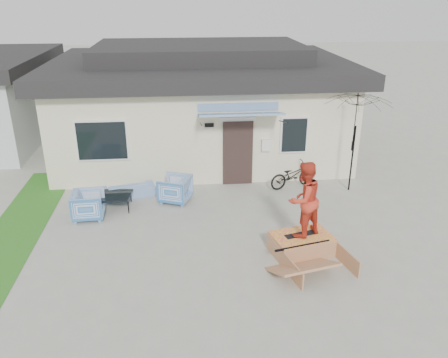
{
  "coord_description": "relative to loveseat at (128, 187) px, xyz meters",
  "views": [
    {
      "loc": [
        -0.76,
        -9.12,
        5.92
      ],
      "look_at": [
        0.3,
        1.8,
        1.3
      ],
      "focal_mm": 36.49,
      "sensor_mm": 36.0,
      "label": 1
    }
  ],
  "objects": [
    {
      "name": "skateboard",
      "position": [
        4.45,
        -3.64,
        0.18
      ],
      "size": [
        0.85,
        0.41,
        0.05
      ],
      "primitive_type": "cube",
      "rotation": [
        0.0,
        0.0,
        0.26
      ],
      "color": "black",
      "rests_on": "skate_ramp"
    },
    {
      "name": "patio_umbrella",
      "position": [
        6.9,
        -0.19,
        1.44
      ],
      "size": [
        2.51,
        2.42,
        2.2
      ],
      "color": "black",
      "rests_on": "ground"
    },
    {
      "name": "armchair_left",
      "position": [
        -0.95,
        -1.34,
        0.12
      ],
      "size": [
        0.82,
        0.87,
        0.86
      ],
      "primitive_type": "imported",
      "rotation": [
        0.0,
        0.0,
        1.62
      ],
      "color": "#2463A5",
      "rests_on": "ground"
    },
    {
      "name": "loveseat",
      "position": [
        0.0,
        0.0,
        0.0
      ],
      "size": [
        1.66,
        0.85,
        0.62
      ],
      "primitive_type": "imported",
      "rotation": [
        0.0,
        0.0,
        3.39
      ],
      "color": "#2463A5",
      "rests_on": "ground"
    },
    {
      "name": "skater",
      "position": [
        4.45,
        -3.64,
        1.12
      ],
      "size": [
        1.13,
        1.05,
        1.84
      ],
      "primitive_type": "imported",
      "rotation": [
        0.0,
        0.0,
        3.67
      ],
      "color": "red",
      "rests_on": "skateboard"
    },
    {
      "name": "grass_strip",
      "position": [
        -2.75,
        -1.81,
        -0.31
      ],
      "size": [
        1.4,
        8.0,
        0.01
      ],
      "primitive_type": "cube",
      "color": "#25631D",
      "rests_on": "ground"
    },
    {
      "name": "house",
      "position": [
        2.45,
        4.18,
        1.63
      ],
      "size": [
        10.8,
        8.49,
        4.1
      ],
      "color": "beige",
      "rests_on": "ground"
    },
    {
      "name": "bicycle",
      "position": [
        5.16,
        0.19,
        0.19
      ],
      "size": [
        1.67,
        1.02,
        1.01
      ],
      "primitive_type": "imported",
      "rotation": [
        0.0,
        0.0,
        1.89
      ],
      "color": "black",
      "rests_on": "ground"
    },
    {
      "name": "armchair_right",
      "position": [
        1.43,
        -0.49,
        0.12
      ],
      "size": [
        1.04,
        1.07,
        0.87
      ],
      "primitive_type": "imported",
      "rotation": [
        0.0,
        0.0,
        -1.94
      ],
      "color": "#2463A5",
      "rests_on": "ground"
    },
    {
      "name": "ground",
      "position": [
        2.45,
        -3.81,
        -0.31
      ],
      "size": [
        90.0,
        90.0,
        0.0
      ],
      "primitive_type": "plane",
      "color": "gray",
      "rests_on": "ground"
    },
    {
      "name": "skate_ramp",
      "position": [
        4.46,
        -3.68,
        -0.08
      ],
      "size": [
        1.78,
        2.12,
        0.46
      ],
      "primitive_type": null,
      "rotation": [
        0.0,
        0.0,
        0.24
      ],
      "color": "#A9724C",
      "rests_on": "ground"
    },
    {
      "name": "coffee_table",
      "position": [
        -0.27,
        -0.79,
        -0.1
      ],
      "size": [
        0.94,
        0.94,
        0.42
      ],
      "primitive_type": "cube",
      "rotation": [
        0.0,
        0.0,
        -0.12
      ],
      "color": "black",
      "rests_on": "ground"
    }
  ]
}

